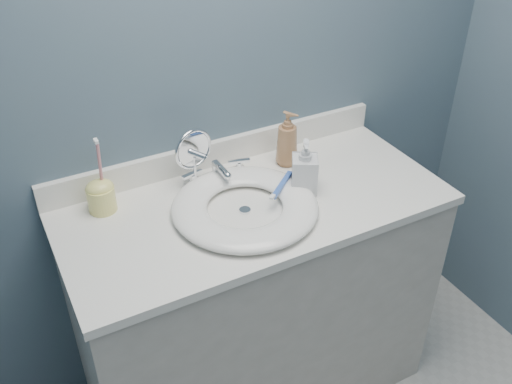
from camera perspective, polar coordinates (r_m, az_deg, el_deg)
back_wall at (r=1.85m, az=-4.20°, el=11.53°), size 2.20×0.02×2.40m
vanity_cabinet at (r=2.08m, az=-0.10°, el=-11.26°), size 1.20×0.55×0.85m
countertop at (r=1.80m, az=-0.12°, el=-1.40°), size 1.22×0.57×0.03m
backsplash at (r=1.96m, az=-3.72°, el=4.00°), size 1.22×0.02×0.09m
basin at (r=1.74m, az=-1.12°, el=-1.45°), size 0.45×0.45×0.04m
drain at (r=1.75m, az=-1.11°, el=-1.85°), size 0.04×0.04×0.01m
faucet at (r=1.88m, az=-3.85°, el=1.87°), size 0.25×0.13×0.07m
makeup_mirror at (r=1.82m, az=-6.25°, el=3.63°), size 0.14×0.08×0.20m
soap_bottle_amber at (r=1.94m, az=3.13°, el=5.36°), size 0.10×0.10×0.20m
soap_bottle_clear at (r=1.80m, az=4.91°, el=2.57°), size 0.11×0.11×0.18m
toothbrush_holder at (r=1.79m, az=-15.25°, el=-0.25°), size 0.09×0.09×0.25m
toothbrush_lying at (r=1.79m, az=2.53°, el=0.62°), size 0.14×0.12×0.02m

